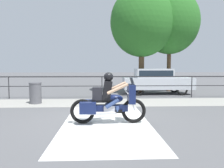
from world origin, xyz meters
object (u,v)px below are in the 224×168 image
Objects in this scene: trash_bin at (35,93)px; tree_behind_car at (142,22)px; parked_car at (156,80)px; motorcycle at (108,101)px; tree_behind_sign at (170,22)px.

tree_behind_car is at bearing 36.09° from trash_bin.
parked_car is at bearing 27.09° from trash_bin.
tree_behind_sign reaches higher than motorcycle.
trash_bin is 8.30m from tree_behind_car.
tree_behind_sign is at bearing 65.82° from motorcycle.
parked_car is 4.44m from tree_behind_sign.
motorcycle is 9.25m from tree_behind_car.
parked_car is at bearing 68.85° from motorcycle.
tree_behind_car reaches higher than parked_car.
tree_behind_car is (-0.80, 0.85, 3.76)m from parked_car.
trash_bin is at bearing -147.85° from tree_behind_sign.
trash_bin is 0.14× the size of tree_behind_sign.
motorcycle is 10.68m from tree_behind_sign.
parked_car is 0.62× the size of tree_behind_sign.
motorcycle is at bearing -48.39° from trash_bin.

